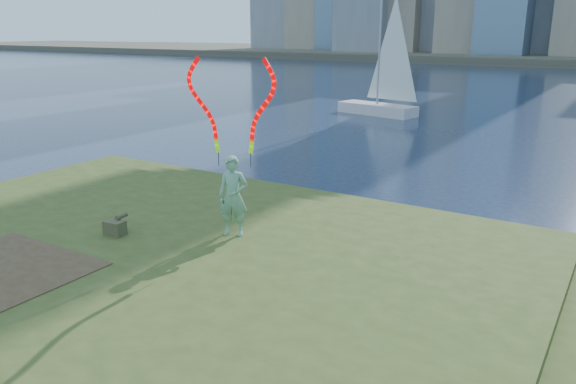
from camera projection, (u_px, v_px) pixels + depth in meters
The scene contains 5 objects.
ground at pixel (196, 277), 12.16m from camera, with size 320.00×320.00×0.00m, color #192640.
grassy_knoll at pixel (112, 306), 10.20m from camera, with size 20.00×18.00×0.80m.
woman_with_ribbons at pixel (233, 173), 12.05m from camera, with size 1.95×0.87×4.14m.
canvas_bag at pixel (115, 227), 12.36m from camera, with size 0.47×0.54×0.43m.
sailboat at pixel (381, 92), 34.51m from camera, with size 5.40×2.67×8.11m.
Camera 1 is at (7.60, -8.40, 5.19)m, focal length 35.00 mm.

